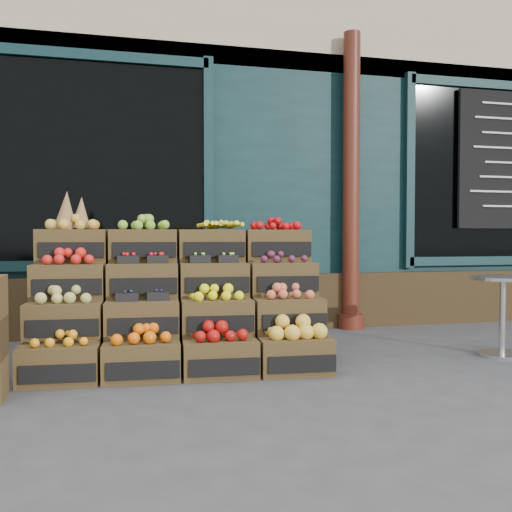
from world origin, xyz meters
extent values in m
plane|color=#3D3D40|center=(0.00, 0.00, 0.00)|extent=(60.00, 60.00, 0.00)
cube|color=black|center=(0.00, 5.20, 2.40)|extent=(12.00, 6.00, 4.80)
cube|color=black|center=(0.00, 2.25, 1.50)|extent=(12.00, 0.12, 3.00)
cube|color=#332514|center=(0.00, 2.18, 0.30)|extent=(12.00, 0.18, 0.60)
cube|color=black|center=(-1.60, 2.18, 1.75)|extent=(2.40, 0.06, 2.00)
cube|color=black|center=(3.20, 2.18, 1.75)|extent=(2.40, 0.06, 2.00)
cylinder|color=#4E1C12|center=(1.20, 2.05, 1.60)|extent=(0.18, 0.18, 3.20)
cube|color=black|center=(3.20, 2.10, 1.90)|extent=(1.30, 0.04, 1.60)
cube|color=#44331A|center=(-1.67, 0.38, 0.13)|extent=(0.56, 0.41, 0.27)
cube|color=black|center=(-1.68, 0.19, 0.11)|extent=(0.49, 0.05, 0.12)
cube|color=orange|center=(-1.67, 0.38, 0.30)|extent=(0.44, 0.31, 0.07)
cube|color=#44331A|center=(-1.12, 0.34, 0.13)|extent=(0.56, 0.41, 0.27)
cube|color=black|center=(-1.13, 0.15, 0.11)|extent=(0.49, 0.05, 0.12)
cube|color=#E35D07|center=(-1.12, 0.34, 0.31)|extent=(0.44, 0.31, 0.09)
cube|color=#44331A|center=(-0.57, 0.30, 0.13)|extent=(0.56, 0.41, 0.27)
cube|color=black|center=(-0.58, 0.11, 0.11)|extent=(0.49, 0.05, 0.12)
cube|color=#9D0E0B|center=(-0.57, 0.30, 0.32)|extent=(0.44, 0.31, 0.10)
cube|color=#44331A|center=(-0.02, 0.26, 0.13)|extent=(0.56, 0.41, 0.27)
cube|color=black|center=(-0.03, 0.07, 0.11)|extent=(0.49, 0.05, 0.12)
cube|color=gold|center=(-0.02, 0.26, 0.33)|extent=(0.44, 0.31, 0.12)
cube|color=#44331A|center=(-1.65, 0.61, 0.40)|extent=(0.56, 0.41, 0.27)
cube|color=black|center=(-1.67, 0.41, 0.37)|extent=(0.49, 0.05, 0.12)
cube|color=tan|center=(-1.65, 0.61, 0.58)|extent=(0.44, 0.31, 0.09)
cube|color=#44331A|center=(-1.10, 0.57, 0.40)|extent=(0.56, 0.41, 0.27)
cube|color=black|center=(-1.12, 0.37, 0.37)|extent=(0.49, 0.05, 0.12)
cube|color=#1D1E40|center=(-1.10, 0.57, 0.55)|extent=(0.44, 0.31, 0.03)
cube|color=#44331A|center=(-0.55, 0.53, 0.40)|extent=(0.56, 0.41, 0.27)
cube|color=black|center=(-0.57, 0.33, 0.37)|extent=(0.49, 0.05, 0.12)
cube|color=#F7EF0F|center=(-0.55, 0.53, 0.57)|extent=(0.44, 0.31, 0.09)
cube|color=#44331A|center=(0.00, 0.49, 0.40)|extent=(0.56, 0.41, 0.27)
cube|color=black|center=(-0.02, 0.29, 0.37)|extent=(0.49, 0.05, 0.12)
cube|color=#C85D3E|center=(0.00, 0.49, 0.57)|extent=(0.44, 0.31, 0.09)
cube|color=#44331A|center=(-1.64, 0.83, 0.66)|extent=(0.56, 0.41, 0.27)
cube|color=black|center=(-1.65, 0.63, 0.64)|extent=(0.49, 0.05, 0.12)
cube|color=red|center=(-1.64, 0.83, 0.84)|extent=(0.44, 0.31, 0.09)
cube|color=#44331A|center=(-1.09, 0.79, 0.66)|extent=(0.56, 0.41, 0.27)
cube|color=black|center=(-1.10, 0.59, 0.64)|extent=(0.49, 0.05, 0.12)
cube|color=red|center=(-1.09, 0.79, 0.81)|extent=(0.44, 0.31, 0.04)
cube|color=#44331A|center=(-0.54, 0.75, 0.66)|extent=(0.56, 0.41, 0.27)
cube|color=black|center=(-0.55, 0.56, 0.64)|extent=(0.49, 0.05, 0.12)
cube|color=#7DC33F|center=(-0.54, 0.75, 0.81)|extent=(0.44, 0.31, 0.03)
cube|color=#44331A|center=(0.01, 0.71, 0.66)|extent=(0.56, 0.41, 0.27)
cube|color=black|center=(0.00, 0.52, 0.64)|extent=(0.49, 0.05, 0.12)
cube|color=#4A1B30|center=(0.01, 0.71, 0.83)|extent=(0.44, 0.31, 0.07)
cube|color=#44331A|center=(-1.62, 1.05, 0.93)|extent=(0.56, 0.41, 0.27)
cube|color=black|center=(-1.63, 0.86, 0.90)|extent=(0.49, 0.05, 0.12)
cube|color=gold|center=(-1.62, 1.05, 1.11)|extent=(0.44, 0.31, 0.09)
cube|color=#44331A|center=(-1.07, 1.01, 0.93)|extent=(0.56, 0.41, 0.27)
cube|color=black|center=(-1.08, 0.82, 0.90)|extent=(0.49, 0.05, 0.12)
cube|color=#7BAD30|center=(-1.07, 1.01, 1.11)|extent=(0.44, 0.31, 0.09)
cube|color=#44331A|center=(-0.52, 0.97, 0.93)|extent=(0.56, 0.41, 0.27)
cube|color=black|center=(-0.53, 0.78, 0.90)|extent=(0.49, 0.05, 0.12)
cube|color=yellow|center=(-0.52, 0.97, 1.10)|extent=(0.44, 0.31, 0.08)
cube|color=#44331A|center=(0.03, 0.94, 0.93)|extent=(0.56, 0.41, 0.27)
cube|color=black|center=(0.02, 0.74, 0.90)|extent=(0.49, 0.05, 0.12)
cube|color=#B0090C|center=(0.03, 0.94, 1.10)|extent=(0.44, 0.31, 0.08)
cube|color=#332514|center=(-0.83, 0.55, 0.13)|extent=(2.21, 0.52, 0.27)
cube|color=#332514|center=(-0.81, 0.77, 0.27)|extent=(2.21, 0.52, 0.53)
cube|color=#332514|center=(-0.79, 0.99, 0.40)|extent=(2.21, 0.52, 0.80)
cone|color=olive|center=(-1.67, 1.05, 1.22)|extent=(0.18, 0.18, 0.31)
cone|color=olive|center=(-1.56, 1.10, 1.20)|extent=(0.16, 0.16, 0.27)
cylinder|color=silver|center=(1.86, 0.40, 0.01)|extent=(0.39, 0.39, 0.03)
cylinder|color=silver|center=(1.86, 0.40, 0.33)|extent=(0.05, 0.05, 0.64)
cylinder|color=silver|center=(1.86, 0.40, 0.66)|extent=(0.53, 0.53, 0.03)
imported|color=#175022|center=(-1.25, 2.67, 0.89)|extent=(0.77, 0.64, 1.79)
camera|label=1|loc=(-1.30, -3.72, 1.01)|focal=40.00mm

